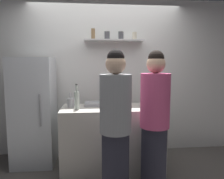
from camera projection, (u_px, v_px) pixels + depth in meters
back_wall_assembly at (105, 77)px, 3.63m from camera, size 4.80×0.32×2.60m
refrigerator at (34, 112)px, 3.19m from camera, size 0.60×0.61×1.62m
counter at (112, 139)px, 3.03m from camera, size 1.41×0.63×0.92m
baking_pan at (96, 104)px, 3.09m from camera, size 0.34×0.24×0.05m
utensil_holder at (71, 103)px, 2.96m from camera, size 0.10×0.10×0.21m
wine_bottle_dark_glass at (156, 101)px, 2.80m from camera, size 0.08×0.08×0.29m
wine_bottle_amber_glass at (146, 98)px, 3.02m from camera, size 0.08×0.08×0.31m
wine_bottle_pale_glass at (77, 100)px, 2.82m from camera, size 0.07×0.07×0.34m
water_bottle_plastic at (112, 101)px, 2.93m from camera, size 0.10×0.10×0.21m
person_grey_hoodie at (116, 129)px, 2.27m from camera, size 0.34×0.34×1.67m
person_pink_top at (154, 123)px, 2.46m from camera, size 0.34×0.34×1.67m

